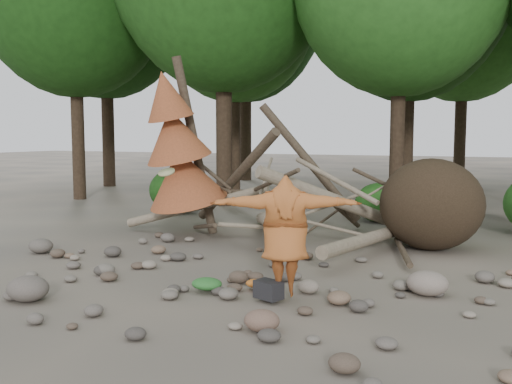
% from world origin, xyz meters
% --- Properties ---
extents(ground, '(120.00, 120.00, 0.00)m').
position_xyz_m(ground, '(0.00, 0.00, 0.00)').
color(ground, '#514C44').
rests_on(ground, ground).
extents(deadfall_pile, '(8.55, 5.24, 3.30)m').
position_xyz_m(deadfall_pile, '(2.02, 4.24, 0.95)').
color(deadfall_pile, '#332619').
rests_on(deadfall_pile, ground).
extents(dead_conifer, '(2.06, 2.16, 4.35)m').
position_xyz_m(dead_conifer, '(-3.12, 3.37, 2.11)').
color(dead_conifer, '#4C3F30').
rests_on(dead_conifer, ground).
extents(bush_left, '(1.80, 1.80, 1.44)m').
position_xyz_m(bush_left, '(-5.50, 7.20, 0.72)').
color(bush_left, '#1A4813').
rests_on(bush_left, ground).
extents(bush_mid, '(1.40, 1.40, 1.12)m').
position_xyz_m(bush_mid, '(0.80, 7.80, 0.56)').
color(bush_mid, '#245C1A').
rests_on(bush_mid, ground).
extents(frisbee_thrower, '(3.02, 1.35, 1.91)m').
position_xyz_m(frisbee_thrower, '(1.06, -0.48, 0.99)').
color(frisbee_thrower, '#B05C27').
rests_on(frisbee_thrower, ground).
extents(backpack, '(0.47, 0.39, 0.27)m').
position_xyz_m(backpack, '(0.88, -0.68, 0.13)').
color(backpack, black).
rests_on(backpack, ground).
extents(cloth_green, '(0.50, 0.41, 0.19)m').
position_xyz_m(cloth_green, '(-0.21, -0.59, 0.09)').
color(cloth_green, '#2A692A').
rests_on(cloth_green, ground).
extents(cloth_orange, '(0.35, 0.29, 0.13)m').
position_xyz_m(cloth_orange, '(0.45, -0.16, 0.06)').
color(cloth_orange, '#C06420').
rests_on(cloth_orange, ground).
extents(boulder_front_left, '(0.64, 0.57, 0.38)m').
position_xyz_m(boulder_front_left, '(-2.44, -2.07, 0.19)').
color(boulder_front_left, '#615850').
rests_on(boulder_front_left, ground).
extents(boulder_front_right, '(0.46, 0.42, 0.28)m').
position_xyz_m(boulder_front_right, '(1.28, -1.87, 0.14)').
color(boulder_front_right, brown).
rests_on(boulder_front_right, ground).
extents(boulder_mid_right, '(0.64, 0.57, 0.38)m').
position_xyz_m(boulder_mid_right, '(2.99, 0.65, 0.19)').
color(boulder_mid_right, gray).
rests_on(boulder_mid_right, ground).
extents(boulder_mid_left, '(0.52, 0.46, 0.31)m').
position_xyz_m(boulder_mid_left, '(-4.85, 0.66, 0.15)').
color(boulder_mid_left, '#5D564E').
rests_on(boulder_mid_left, ground).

